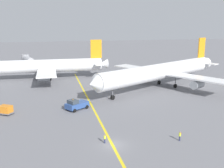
% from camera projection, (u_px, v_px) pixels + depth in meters
% --- Properties ---
extents(ground_plane, '(600.00, 600.00, 0.00)m').
position_uv_depth(ground_plane, '(114.00, 145.00, 45.83)').
color(ground_plane, slate).
extents(taxiway_stripe, '(6.31, 119.88, 0.01)m').
position_uv_depth(taxiway_stripe, '(102.00, 125.00, 55.27)').
color(taxiway_stripe, yellow).
rests_on(taxiway_stripe, ground).
extents(airliner_at_gate_left, '(52.49, 40.12, 14.87)m').
position_uv_depth(airliner_at_gate_left, '(42.00, 66.00, 100.24)').
color(airliner_at_gate_left, white).
rests_on(airliner_at_gate_left, ground).
extents(airliner_being_pushed, '(55.02, 42.95, 15.73)m').
position_uv_depth(airliner_being_pushed, '(162.00, 71.00, 86.84)').
color(airliner_being_pushed, white).
rests_on(airliner_being_pushed, ground).
extents(pushback_tug, '(8.27, 5.90, 2.95)m').
position_uv_depth(pushback_tug, '(76.00, 105.00, 64.93)').
color(pushback_tug, '#2D4C8C').
rests_on(pushback_tug, ground).
extents(gse_container_dolly_flat, '(3.88, 3.64, 2.15)m').
position_uv_depth(gse_container_dolly_flat, '(6.00, 110.00, 61.26)').
color(gse_container_dolly_flat, slate).
rests_on(gse_container_dolly_flat, ground).
extents(ground_crew_wing_walker_right, '(0.36, 0.49, 1.62)m').
position_uv_depth(ground_crew_wing_walker_right, '(105.00, 139.00, 46.44)').
color(ground_crew_wing_walker_right, '#2D3351').
rests_on(ground_crew_wing_walker_right, ground).
extents(ground_crew_marshaller_foreground, '(0.50, 0.36, 1.75)m').
position_uv_depth(ground_crew_marshaller_foreground, '(180.00, 136.00, 47.38)').
color(ground_crew_marshaller_foreground, '#2D3351').
rests_on(ground_crew_marshaller_foreground, ground).
extents(jet_bridge, '(6.27, 16.12, 6.26)m').
position_uv_depth(jet_bridge, '(27.00, 59.00, 124.83)').
color(jet_bridge, '#B7B7BC').
rests_on(jet_bridge, ground).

